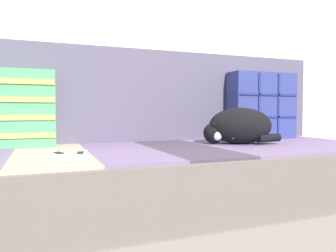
# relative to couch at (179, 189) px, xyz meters

# --- Properties ---
(ground_plane) EXTENTS (14.00, 14.00, 0.00)m
(ground_plane) POSITION_rel_couch_xyz_m (-0.00, -0.10, -0.19)
(ground_plane) COLOR #564C47
(couch) EXTENTS (2.09, 0.91, 0.39)m
(couch) POSITION_rel_couch_xyz_m (0.00, 0.00, 0.00)
(couch) COLOR gray
(couch) RESTS_ON ground_plane
(sofa_backrest) EXTENTS (2.05, 0.14, 0.50)m
(sofa_backrest) POSITION_rel_couch_xyz_m (-0.00, 0.38, 0.45)
(sofa_backrest) COLOR #514C60
(sofa_backrest) RESTS_ON couch
(throw_pillow_quilted) EXTENTS (0.42, 0.14, 0.39)m
(throw_pillow_quilted) POSITION_rel_couch_xyz_m (0.64, 0.24, 0.39)
(throw_pillow_quilted) COLOR navy
(throw_pillow_quilted) RESTS_ON couch
(throw_pillow_striped) EXTENTS (0.41, 0.14, 0.35)m
(throw_pillow_striped) POSITION_rel_couch_xyz_m (-0.74, 0.24, 0.37)
(throw_pillow_striped) COLOR #4C9366
(throw_pillow_striped) RESTS_ON couch
(sleeping_cat) EXTENTS (0.37, 0.28, 0.18)m
(sleeping_cat) POSITION_rel_couch_xyz_m (0.32, 0.01, 0.28)
(sleeping_cat) COLOR black
(sleeping_cat) RESTS_ON couch
(game_remote_near) EXTENTS (0.10, 0.20, 0.02)m
(game_remote_near) POSITION_rel_couch_xyz_m (-0.54, -0.20, 0.21)
(game_remote_near) COLOR white
(game_remote_near) RESTS_ON couch
(game_remote_far) EXTENTS (0.08, 0.20, 0.02)m
(game_remote_far) POSITION_rel_couch_xyz_m (-0.47, -0.22, 0.21)
(game_remote_far) COLOR white
(game_remote_far) RESTS_ON couch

